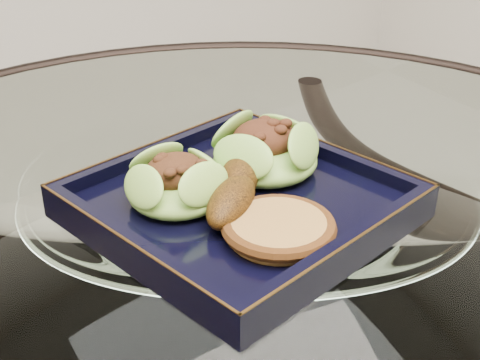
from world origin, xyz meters
TOP-DOWN VIEW (x-y plane):
  - dining_table at (-0.00, -0.00)m, footprint 1.13×1.13m
  - navy_plate at (-0.01, -0.00)m, footprint 0.33×0.33m
  - lettuce_wrap_left at (-0.06, 0.02)m, footprint 0.11×0.11m
  - lettuce_wrap_right at (0.04, 0.03)m, footprint 0.12×0.12m
  - roasted_plantain at (-0.00, 0.01)m, footprint 0.14×0.16m
  - crumb_patty at (-0.02, -0.08)m, footprint 0.10×0.10m

SIDE VIEW (x-z plane):
  - dining_table at x=0.00m, z-range 0.21..0.98m
  - navy_plate at x=-0.01m, z-range 0.76..0.78m
  - crumb_patty at x=-0.02m, z-range 0.78..0.80m
  - roasted_plantain at x=0.00m, z-range 0.78..0.82m
  - lettuce_wrap_left at x=-0.06m, z-range 0.78..0.82m
  - lettuce_wrap_right at x=0.04m, z-range 0.78..0.82m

